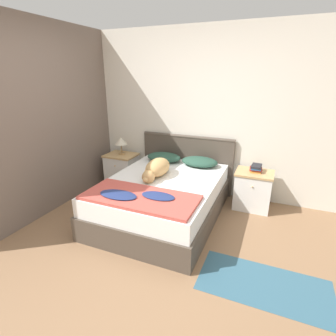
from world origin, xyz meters
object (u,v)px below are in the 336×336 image
nightstand_left (122,169)px  pillow_right (200,162)px  dog (157,169)px  nightstand_right (253,190)px  book_stack (256,168)px  bed (163,198)px  table_lamp (121,141)px  pillow_left (164,157)px

nightstand_left → pillow_right: bearing=-0.3°
dog → nightstand_left: bearing=146.6°
nightstand_right → book_stack: size_ratio=2.61×
bed → book_stack: bearing=34.3°
pillow_right → table_lamp: bearing=178.8°
pillow_left → bed: bearing=-67.8°
dog → book_stack: size_ratio=3.36×
nightstand_right → pillow_left: pillow_left is taller
bed → table_lamp: bearing=145.7°
book_stack → table_lamp: 2.24m
nightstand_left → book_stack: bearing=0.7°
bed → table_lamp: (-1.11, 0.76, 0.52)m
nightstand_right → pillow_left: bearing=-179.7°
bed → pillow_left: bearing=112.2°
book_stack → table_lamp: table_lamp is taller
table_lamp → dog: bearing=-34.3°
book_stack → bed: bearing=-145.7°
nightstand_right → pillow_right: (-0.81, -0.01, 0.33)m
bed → pillow_right: bearing=67.8°
pillow_right → book_stack: 0.82m
pillow_left → nightstand_right: bearing=0.3°
dog → table_lamp: size_ratio=2.45×
nightstand_left → book_stack: size_ratio=2.61×
book_stack → nightstand_left: bearing=-179.3°
nightstand_left → nightstand_right: bearing=0.0°
bed → nightstand_left: bearing=146.5°
nightstand_right → book_stack: book_stack is taller
bed → pillow_left: (-0.30, 0.73, 0.34)m
nightstand_left → table_lamp: (0.00, 0.02, 0.50)m
nightstand_left → dog: (0.99, -0.65, 0.38)m
table_lamp → book_stack: bearing=0.1°
bed → table_lamp: size_ratio=6.56×
pillow_right → book_stack: (0.82, 0.03, -0.00)m
nightstand_left → pillow_right: 1.45m
bed → nightstand_left: 1.33m
table_lamp → nightstand_right: bearing=-0.6°
nightstand_left → book_stack: 2.25m
pillow_right → table_lamp: table_lamp is taller
nightstand_right → pillow_right: bearing=-179.5°
pillow_right → bed: bearing=-112.2°
nightstand_right → dog: (-1.23, -0.65, 0.38)m
nightstand_left → pillow_right: pillow_right is taller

